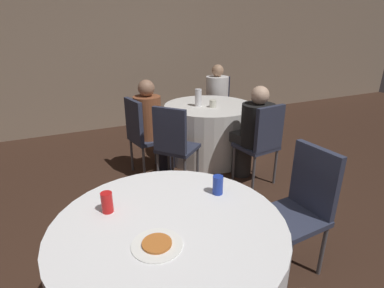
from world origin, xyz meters
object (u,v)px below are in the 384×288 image
Objects in this scene: table_far at (209,131)px; bottle_far at (198,98)px; table_near at (171,276)px; chair_far_northeast at (217,100)px; person_white_shirt at (216,100)px; person_floral_shirt at (154,127)px; chair_near_east at (304,200)px; pizza_plate_near at (157,244)px; soda_can_blue at (218,185)px; chair_far_west at (141,131)px; soda_can_red at (107,202)px; chair_far_south at (263,139)px; chair_far_southwest at (174,141)px; person_black_shirt at (253,133)px.

table_far is 0.51m from bottle_far.
table_near is 3.68m from chair_far_northeast.
person_white_shirt is 1.60m from person_floral_shirt.
bottle_far is (-0.77, -0.82, 0.28)m from chair_far_northeast.
person_white_shirt is at bearing -20.83° from chair_near_east.
pizza_plate_near is (-2.17, -3.18, 0.18)m from chair_far_northeast.
chair_near_east reaches higher than table_far.
soda_can_blue is (-1.57, -2.76, 0.19)m from person_white_shirt.
chair_near_east and chair_far_west have the same top height.
chair_near_east is 1.36m from soda_can_red.
chair_far_south is at bearing 113.70° from person_white_shirt.
chair_near_east is at bearing -121.63° from chair_far_south.
pizza_plate_near is (-0.72, -2.21, 0.16)m from person_floral_shirt.
pizza_plate_near is (-1.17, -0.20, 0.18)m from chair_near_east.
pizza_plate_near is at bearing 96.39° from chair_near_east.
chair_far_southwest reaches higher than soda_can_blue.
table_near is at bearing -42.68° from soda_can_red.
bottle_far reaches higher than table_near.
chair_far_south is at bearing 38.35° from pizza_plate_near.
person_floral_shirt reaches higher than chair_far_west.
person_floral_shirt is at bearing 83.75° from soda_can_blue.
person_white_shirt is 3.18m from soda_can_blue.
bottle_far is at bearing 100.19° from person_black_shirt.
chair_near_east is 2.08m from chair_far_west.
person_white_shirt is 5.11× the size of bottle_far.
chair_far_west is at bearing 165.10° from chair_far_southwest.
chair_near_east is 1.00× the size of chair_far_south.
person_black_shirt is at bearing 41.17° from table_near.
bottle_far is (1.29, 2.23, 0.48)m from table_near.
chair_near_east is 1.39m from person_black_shirt.
soda_can_blue is at bearing -117.10° from table_far.
chair_far_south is 0.82× the size of person_floral_shirt.
chair_far_southwest is (0.66, 1.56, 0.20)m from table_near.
chair_far_southwest is 7.84× the size of soda_can_red.
person_floral_shirt reaches higher than table_near.
person_black_shirt reaches higher than chair_far_northeast.
person_floral_shirt is at bearing 68.28° from person_white_shirt.
person_floral_shirt reaches higher than chair_far_south.
person_floral_shirt is (-1.45, -0.97, 0.02)m from chair_far_northeast.
chair_far_northeast is (1.62, 1.00, 0.00)m from chair_far_west.
soda_can_blue is (-0.26, -1.40, 0.23)m from chair_far_southwest.
bottle_far is (-0.27, 0.87, 0.26)m from person_black_shirt.
table_near is at bearing 92.38° from chair_far_northeast.
table_far is 1.28× the size of chair_far_southwest.
table_far is at bearing 90.00° from person_white_shirt.
chair_far_west is 0.17m from person_floral_shirt.
person_white_shirt is 1.61m from person_black_shirt.
person_floral_shirt reaches higher than chair_near_east.
chair_far_northeast is 0.82× the size of person_floral_shirt.
table_far is 2.85m from pizza_plate_near.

